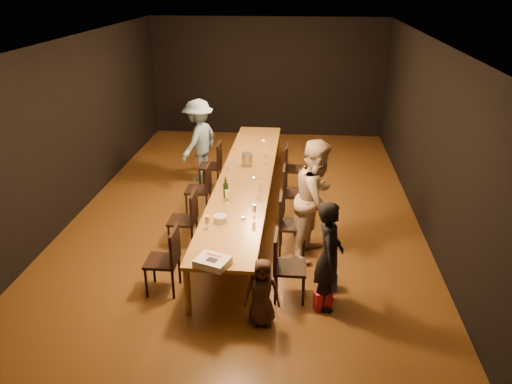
# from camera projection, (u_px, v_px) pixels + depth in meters

# --- Properties ---
(ground) EXTENTS (10.00, 10.00, 0.00)m
(ground) POSITION_uv_depth(u_px,v_px,m) (246.00, 215.00, 8.91)
(ground) COLOR #4A2912
(ground) RESTS_ON ground
(room_shell) EXTENTS (6.04, 10.04, 3.02)m
(room_shell) POSITION_uv_depth(u_px,v_px,m) (245.00, 100.00, 8.07)
(room_shell) COLOR black
(room_shell) RESTS_ON ground
(table) EXTENTS (0.90, 6.00, 0.75)m
(table) POSITION_uv_depth(u_px,v_px,m) (246.00, 178.00, 8.62)
(table) COLOR #915D2A
(table) RESTS_ON ground
(chair_right_0) EXTENTS (0.42, 0.42, 0.93)m
(chair_right_0) POSITION_uv_depth(u_px,v_px,m) (290.00, 267.00, 6.46)
(chair_right_0) COLOR black
(chair_right_0) RESTS_ON ground
(chair_right_1) EXTENTS (0.42, 0.42, 0.93)m
(chair_right_1) POSITION_uv_depth(u_px,v_px,m) (293.00, 224.00, 7.55)
(chair_right_1) COLOR black
(chair_right_1) RESTS_ON ground
(chair_right_2) EXTENTS (0.42, 0.42, 0.93)m
(chair_right_2) POSITION_uv_depth(u_px,v_px,m) (295.00, 193.00, 8.65)
(chair_right_2) COLOR black
(chair_right_2) RESTS_ON ground
(chair_right_3) EXTENTS (0.42, 0.42, 0.93)m
(chair_right_3) POSITION_uv_depth(u_px,v_px,m) (296.00, 168.00, 9.74)
(chair_right_3) COLOR black
(chair_right_3) RESTS_ON ground
(chair_left_0) EXTENTS (0.42, 0.42, 0.93)m
(chair_left_0) POSITION_uv_depth(u_px,v_px,m) (162.00, 260.00, 6.60)
(chair_left_0) COLOR black
(chair_left_0) RESTS_ON ground
(chair_left_1) EXTENTS (0.42, 0.42, 0.93)m
(chair_left_1) POSITION_uv_depth(u_px,v_px,m) (183.00, 220.00, 7.70)
(chair_left_1) COLOR black
(chair_left_1) RESTS_ON ground
(chair_left_2) EXTENTS (0.42, 0.42, 0.93)m
(chair_left_2) POSITION_uv_depth(u_px,v_px,m) (198.00, 189.00, 8.79)
(chair_left_2) COLOR black
(chair_left_2) RESTS_ON ground
(chair_left_3) EXTENTS (0.42, 0.42, 0.93)m
(chair_left_3) POSITION_uv_depth(u_px,v_px,m) (210.00, 165.00, 9.89)
(chair_left_3) COLOR black
(chair_left_3) RESTS_ON ground
(woman_birthday) EXTENTS (0.36, 0.54, 1.46)m
(woman_birthday) POSITION_uv_depth(u_px,v_px,m) (329.00, 256.00, 6.19)
(woman_birthday) COLOR black
(woman_birthday) RESTS_ON ground
(woman_tan) EXTENTS (0.95, 1.07, 1.82)m
(woman_tan) POSITION_uv_depth(u_px,v_px,m) (317.00, 199.00, 7.33)
(woman_tan) COLOR beige
(woman_tan) RESTS_ON ground
(man_blue) EXTENTS (0.97, 1.23, 1.68)m
(man_blue) POSITION_uv_depth(u_px,v_px,m) (199.00, 140.00, 10.17)
(man_blue) COLOR #7BA4BF
(man_blue) RESTS_ON ground
(child) EXTENTS (0.45, 0.32, 0.88)m
(child) POSITION_uv_depth(u_px,v_px,m) (262.00, 292.00, 5.98)
(child) COLOR #412A24
(child) RESTS_ON ground
(gift_bag_red) EXTENTS (0.25, 0.19, 0.26)m
(gift_bag_red) POSITION_uv_depth(u_px,v_px,m) (323.00, 300.00, 6.35)
(gift_bag_red) COLOR red
(gift_bag_red) RESTS_ON ground
(gift_bag_blue) EXTENTS (0.24, 0.19, 0.27)m
(gift_bag_blue) POSITION_uv_depth(u_px,v_px,m) (328.00, 281.00, 6.75)
(gift_bag_blue) COLOR #254EA1
(gift_bag_blue) RESTS_ON ground
(birthday_cake) EXTENTS (0.47, 0.42, 0.09)m
(birthday_cake) POSITION_uv_depth(u_px,v_px,m) (213.00, 262.00, 5.95)
(birthday_cake) COLOR white
(birthday_cake) RESTS_ON table
(plate_stack) EXTENTS (0.24, 0.24, 0.11)m
(plate_stack) POSITION_uv_depth(u_px,v_px,m) (220.00, 219.00, 6.96)
(plate_stack) COLOR silver
(plate_stack) RESTS_ON table
(champagne_bottle) EXTENTS (0.09, 0.09, 0.35)m
(champagne_bottle) POSITION_uv_depth(u_px,v_px,m) (226.00, 187.00, 7.70)
(champagne_bottle) COLOR black
(champagne_bottle) RESTS_ON table
(ice_bucket) EXTENTS (0.26, 0.26, 0.22)m
(ice_bucket) POSITION_uv_depth(u_px,v_px,m) (247.00, 159.00, 9.07)
(ice_bucket) COLOR #A9A9AE
(ice_bucket) RESTS_ON table
(wineglass_0) EXTENTS (0.06, 0.06, 0.21)m
(wineglass_0) POSITION_uv_depth(u_px,v_px,m) (207.00, 223.00, 6.75)
(wineglass_0) COLOR beige
(wineglass_0) RESTS_ON table
(wineglass_1) EXTENTS (0.06, 0.06, 0.21)m
(wineglass_1) POSITION_uv_depth(u_px,v_px,m) (254.00, 211.00, 7.08)
(wineglass_1) COLOR beige
(wineglass_1) RESTS_ON table
(wineglass_2) EXTENTS (0.06, 0.06, 0.21)m
(wineglass_2) POSITION_uv_depth(u_px,v_px,m) (227.00, 197.00, 7.55)
(wineglass_2) COLOR silver
(wineglass_2) RESTS_ON table
(wineglass_3) EXTENTS (0.06, 0.06, 0.21)m
(wineglass_3) POSITION_uv_depth(u_px,v_px,m) (259.00, 188.00, 7.85)
(wineglass_3) COLOR beige
(wineglass_3) RESTS_ON table
(wineglass_4) EXTENTS (0.06, 0.06, 0.21)m
(wineglass_4) POSITION_uv_depth(u_px,v_px,m) (231.00, 162.00, 8.95)
(wineglass_4) COLOR silver
(wineglass_4) RESTS_ON table
(wineglass_5) EXTENTS (0.06, 0.06, 0.21)m
(wineglass_5) POSITION_uv_depth(u_px,v_px,m) (264.00, 157.00, 9.19)
(wineglass_5) COLOR silver
(wineglass_5) RESTS_ON table
(tealight_near) EXTENTS (0.05, 0.05, 0.03)m
(tealight_near) POSITION_uv_depth(u_px,v_px,m) (243.00, 218.00, 7.08)
(tealight_near) COLOR #B2B7B2
(tealight_near) RESTS_ON table
(tealight_mid) EXTENTS (0.05, 0.05, 0.03)m
(tealight_mid) POSITION_uv_depth(u_px,v_px,m) (254.00, 178.00, 8.46)
(tealight_mid) COLOR #B2B7B2
(tealight_mid) RESTS_ON table
(tealight_far) EXTENTS (0.05, 0.05, 0.03)m
(tealight_far) POSITION_uv_depth(u_px,v_px,m) (263.00, 141.00, 10.33)
(tealight_far) COLOR #B2B7B2
(tealight_far) RESTS_ON table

